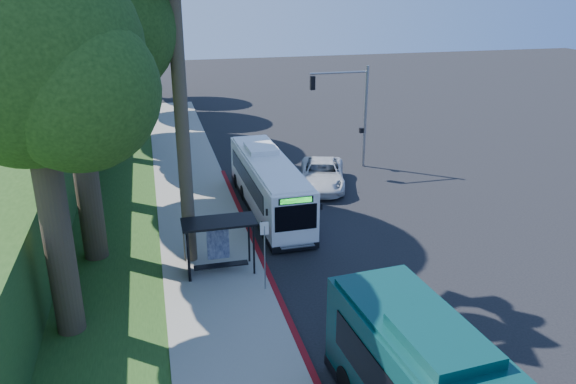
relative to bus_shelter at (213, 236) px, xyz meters
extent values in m
plane|color=black|center=(7.26, 2.86, -1.81)|extent=(140.00, 140.00, 0.00)
cube|color=gray|center=(-0.04, 2.86, -1.75)|extent=(4.50, 70.00, 0.12)
cube|color=maroon|center=(2.26, -1.14, -1.74)|extent=(0.25, 30.00, 0.13)
cube|color=#234719|center=(-5.74, 7.86, -1.78)|extent=(8.00, 70.00, 0.06)
cube|color=black|center=(0.26, -0.14, 0.69)|extent=(3.20, 1.50, 0.10)
cube|color=black|center=(-1.19, -0.14, -0.61)|extent=(0.06, 1.30, 2.20)
cube|color=navy|center=(0.26, 0.56, -0.56)|extent=(1.00, 0.12, 1.70)
cube|color=black|center=(0.26, -0.24, -1.36)|extent=(2.40, 0.40, 0.06)
cube|color=black|center=(-1.14, 0.46, -0.61)|extent=(0.08, 0.08, 2.40)
cube|color=black|center=(1.66, 0.46, -0.61)|extent=(0.08, 0.08, 2.40)
cube|color=black|center=(-1.14, -0.74, -0.61)|extent=(0.08, 0.08, 2.40)
cube|color=black|center=(1.66, -0.74, -0.61)|extent=(0.08, 0.08, 2.40)
cylinder|color=gray|center=(1.86, -2.14, -0.31)|extent=(0.06, 0.06, 3.00)
cube|color=white|center=(1.86, -2.14, 1.09)|extent=(0.35, 0.04, 0.55)
cylinder|color=gray|center=(12.06, 12.86, 1.69)|extent=(0.20, 0.20, 7.00)
cylinder|color=gray|center=(10.06, 12.86, 4.79)|extent=(4.00, 0.14, 0.14)
cube|color=black|center=(8.26, 12.86, 4.19)|extent=(0.30, 0.30, 0.90)
cube|color=black|center=(11.81, 12.86, 0.79)|extent=(0.25, 0.25, 0.35)
cylinder|color=#4C3F2D|center=(-0.94, 1.36, 4.69)|extent=(0.60, 0.60, 13.00)
cylinder|color=#382B1E|center=(-5.24, 2.86, 3.44)|extent=(1.10, 1.10, 10.50)
sphere|color=#1A390F|center=(-3.64, 1.66, 8.69)|extent=(5.60, 5.60, 5.60)
sphere|color=#1A390F|center=(-6.64, 4.26, 8.99)|extent=(5.20, 5.20, 5.20)
cylinder|color=#382B1E|center=(-6.24, 10.86, 4.14)|extent=(1.18, 1.18, 11.90)
cylinder|color=#382B1E|center=(-4.74, 18.86, 3.09)|extent=(1.06, 1.06, 9.80)
sphere|color=#1A390F|center=(-4.74, 18.86, 9.11)|extent=(8.40, 8.40, 8.40)
sphere|color=#1A390F|center=(-3.06, 17.60, 7.99)|extent=(5.88, 5.88, 5.88)
sphere|color=#1A390F|center=(-6.21, 20.33, 8.27)|extent=(5.46, 5.46, 5.46)
cylinder|color=#382B1E|center=(-6.74, 26.86, 3.79)|extent=(1.14, 1.14, 11.20)
cylinder|color=#382B1E|center=(-4.24, 34.86, 2.74)|extent=(1.02, 1.02, 9.10)
sphere|color=#1A390F|center=(-4.24, 34.86, 8.33)|extent=(8.00, 8.00, 8.00)
sphere|color=#1A390F|center=(-2.64, 33.66, 7.29)|extent=(5.60, 5.60, 5.60)
sphere|color=#1A390F|center=(-5.64, 36.26, 7.55)|extent=(5.20, 5.20, 5.20)
cylinder|color=#382B1E|center=(-3.24, 42.86, 2.39)|extent=(0.98, 0.98, 8.40)
sphere|color=#1A390F|center=(-3.24, 42.86, 7.55)|extent=(7.00, 7.00, 7.00)
sphere|color=#1A390F|center=(-1.84, 41.81, 6.59)|extent=(4.90, 4.90, 4.90)
sphere|color=#1A390F|center=(-4.47, 44.08, 6.83)|extent=(4.55, 4.55, 4.55)
cylinder|color=#382B1E|center=(-5.74, -3.14, 2.74)|extent=(1.02, 1.02, 9.10)
sphere|color=#1A390F|center=(-5.74, -3.14, 8.33)|extent=(7.20, 7.20, 7.20)
sphere|color=#1A390F|center=(-4.30, -4.22, 7.29)|extent=(5.04, 5.04, 5.04)
cube|color=white|center=(3.89, 6.48, -0.18)|extent=(2.56, 11.07, 2.62)
cube|color=black|center=(3.89, 6.48, -1.53)|extent=(2.59, 11.12, 0.32)
cube|color=black|center=(3.88, 6.94, 0.08)|extent=(2.57, 8.64, 1.01)
cube|color=black|center=(4.00, 1.02, 0.03)|extent=(2.06, 0.15, 1.29)
cube|color=black|center=(3.78, 11.94, 0.12)|extent=(1.88, 0.15, 0.92)
cube|color=#19E533|center=(4.00, 1.01, 0.90)|extent=(1.52, 0.12, 0.26)
cube|color=white|center=(3.89, 6.48, 1.18)|extent=(2.37, 10.51, 0.11)
cube|color=white|center=(3.86, 8.31, 1.33)|extent=(1.69, 2.33, 0.32)
cylinder|color=black|center=(2.90, 2.93, -1.35)|extent=(0.29, 0.92, 0.92)
cylinder|color=black|center=(5.02, 2.97, -1.35)|extent=(0.29, 0.92, 0.92)
cylinder|color=black|center=(2.75, 10.64, -1.35)|extent=(0.29, 0.92, 0.92)
cylinder|color=black|center=(4.87, 10.69, -1.35)|extent=(0.29, 0.92, 0.92)
cube|color=black|center=(4.16, -7.45, 0.46)|extent=(2.20, 0.30, 1.08)
cube|color=#093635|center=(4.49, -11.69, 1.88)|extent=(2.13, 2.83, 0.38)
cylinder|color=black|center=(3.04, -9.04, -1.27)|extent=(0.41, 1.10, 1.08)
cylinder|color=black|center=(5.52, -8.85, -1.27)|extent=(0.41, 1.10, 1.08)
imported|color=silver|center=(7.99, 9.55, -0.98)|extent=(4.38, 6.47, 1.65)
camera|label=1|loc=(-2.24, -22.40, 10.47)|focal=35.00mm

